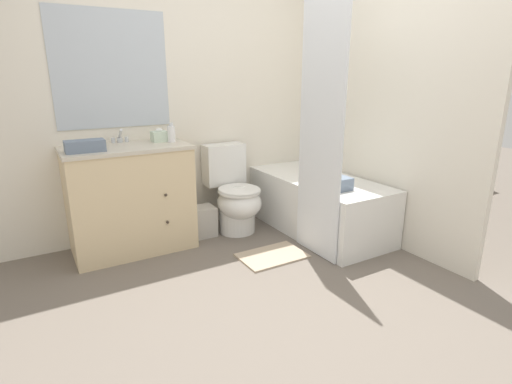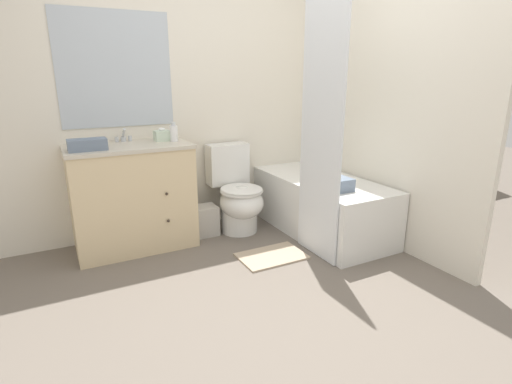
% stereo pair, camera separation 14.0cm
% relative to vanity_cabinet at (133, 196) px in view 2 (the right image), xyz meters
% --- Properties ---
extents(ground_plane, '(14.00, 14.00, 0.00)m').
position_rel_vanity_cabinet_xyz_m(ground_plane, '(0.74, -1.33, -0.45)').
color(ground_plane, '#6B6056').
extents(wall_back, '(8.00, 0.06, 2.50)m').
position_rel_vanity_cabinet_xyz_m(wall_back, '(0.73, 0.29, 0.80)').
color(wall_back, silver).
rests_on(wall_back, ground_plane).
extents(wall_right, '(0.05, 2.59, 2.50)m').
position_rel_vanity_cabinet_xyz_m(wall_right, '(1.99, -0.54, 0.80)').
color(wall_right, silver).
rests_on(wall_right, ground_plane).
extents(vanity_cabinet, '(0.98, 0.56, 0.89)m').
position_rel_vanity_cabinet_xyz_m(vanity_cabinet, '(0.00, 0.00, 0.00)').
color(vanity_cabinet, beige).
rests_on(vanity_cabinet, ground_plane).
extents(sink_faucet, '(0.14, 0.12, 0.12)m').
position_rel_vanity_cabinet_xyz_m(sink_faucet, '(-0.00, 0.18, 0.47)').
color(sink_faucet, silver).
rests_on(sink_faucet, vanity_cabinet).
extents(toilet, '(0.40, 0.62, 0.80)m').
position_rel_vanity_cabinet_xyz_m(toilet, '(0.94, -0.07, -0.11)').
color(toilet, white).
rests_on(toilet, ground_plane).
extents(bathtub, '(0.67, 1.44, 0.52)m').
position_rel_vanity_cabinet_xyz_m(bathtub, '(1.62, -0.46, -0.19)').
color(bathtub, white).
rests_on(bathtub, ground_plane).
extents(shower_curtain, '(0.01, 0.51, 2.00)m').
position_rel_vanity_cabinet_xyz_m(shower_curtain, '(1.28, -0.87, 0.55)').
color(shower_curtain, white).
rests_on(shower_curtain, ground_plane).
extents(wastebasket, '(0.24, 0.20, 0.27)m').
position_rel_vanity_cabinet_xyz_m(wastebasket, '(0.61, -0.03, -0.32)').
color(wastebasket, '#B7B2A8').
rests_on(wastebasket, ground_plane).
extents(tissue_box, '(0.13, 0.11, 0.11)m').
position_rel_vanity_cabinet_xyz_m(tissue_box, '(0.30, 0.07, 0.48)').
color(tissue_box, silver).
rests_on(tissue_box, vanity_cabinet).
extents(soap_dispenser, '(0.07, 0.07, 0.16)m').
position_rel_vanity_cabinet_xyz_m(soap_dispenser, '(0.38, -0.00, 0.51)').
color(soap_dispenser, white).
rests_on(soap_dispenser, vanity_cabinet).
extents(hand_towel_folded, '(0.28, 0.14, 0.09)m').
position_rel_vanity_cabinet_xyz_m(hand_towel_folded, '(-0.31, -0.11, 0.48)').
color(hand_towel_folded, slate).
rests_on(hand_towel_folded, vanity_cabinet).
extents(bath_towel_folded, '(0.27, 0.18, 0.11)m').
position_rel_vanity_cabinet_xyz_m(bath_towel_folded, '(1.46, -0.85, 0.12)').
color(bath_towel_folded, slate).
rests_on(bath_towel_folded, bathtub).
extents(bath_mat, '(0.53, 0.36, 0.02)m').
position_rel_vanity_cabinet_xyz_m(bath_mat, '(0.93, -0.74, -0.45)').
color(bath_mat, tan).
rests_on(bath_mat, ground_plane).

